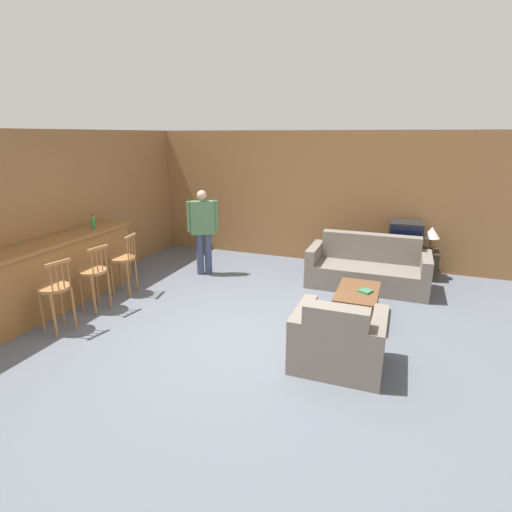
{
  "coord_description": "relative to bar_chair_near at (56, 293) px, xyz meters",
  "views": [
    {
      "loc": [
        1.82,
        -4.31,
        2.53
      ],
      "look_at": [
        -0.09,
        0.82,
        0.85
      ],
      "focal_mm": 28.0,
      "sensor_mm": 36.0,
      "label": 1
    }
  ],
  "objects": [
    {
      "name": "armchair_near",
      "position": [
        3.62,
        0.41,
        -0.24
      ],
      "size": [
        0.99,
        0.83,
        0.84
      ],
      "color": "#70665B",
      "rests_on": "ground_plane"
    },
    {
      "name": "bar_chair_near",
      "position": [
        0.0,
        0.0,
        0.0
      ],
      "size": [
        0.47,
        0.47,
        1.0
      ],
      "color": "#996638",
      "rests_on": "ground_plane"
    },
    {
      "name": "ground_plane",
      "position": [
        2.32,
        0.68,
        -0.54
      ],
      "size": [
        24.0,
        24.0,
        0.0
      ],
      "primitive_type": "plane",
      "color": "#565B66"
    },
    {
      "name": "tv_unit",
      "position": [
        4.25,
        3.95,
        -0.29
      ],
      "size": [
        1.19,
        0.51,
        0.5
      ],
      "color": "#2D2319",
      "rests_on": "ground_plane"
    },
    {
      "name": "coffee_table",
      "position": [
        3.67,
        1.72,
        -0.17
      ],
      "size": [
        0.56,
        0.95,
        0.44
      ],
      "color": "brown",
      "rests_on": "ground_plane"
    },
    {
      "name": "book_on_table",
      "position": [
        3.78,
        1.7,
        -0.09
      ],
      "size": [
        0.21,
        0.21,
        0.03
      ],
      "color": "#33704C",
      "rests_on": "coffee_table"
    },
    {
      "name": "wall_back",
      "position": [
        2.32,
        4.32,
        0.76
      ],
      "size": [
        9.4,
        0.08,
        2.6
      ],
      "color": "olive",
      "rests_on": "ground_plane"
    },
    {
      "name": "bottle",
      "position": [
        -0.56,
        1.41,
        0.61
      ],
      "size": [
        0.07,
        0.07,
        0.24
      ],
      "color": "#2D7F3D",
      "rests_on": "bar_counter"
    },
    {
      "name": "bar_chair_far",
      "position": [
        0.0,
        1.38,
        0.0
      ],
      "size": [
        0.47,
        0.47,
        1.0
      ],
      "color": "#996638",
      "rests_on": "ground_plane"
    },
    {
      "name": "person_by_window",
      "position": [
        0.75,
        2.71,
        0.34
      ],
      "size": [
        0.5,
        0.36,
        1.57
      ],
      "color": "#384260",
      "rests_on": "ground_plane"
    },
    {
      "name": "wall_left",
      "position": [
        -0.95,
        2.0,
        0.76
      ],
      "size": [
        0.08,
        8.63,
        2.6
      ],
      "color": "olive",
      "rests_on": "ground_plane"
    },
    {
      "name": "bar_counter",
      "position": [
        -0.62,
        0.68,
        -0.01
      ],
      "size": [
        0.55,
        2.75,
        1.04
      ],
      "color": "brown",
      "rests_on": "ground_plane"
    },
    {
      "name": "couch_far",
      "position": [
        3.68,
        3.12,
        -0.24
      ],
      "size": [
        1.99,
        0.87,
        0.87
      ],
      "color": "#70665B",
      "rests_on": "ground_plane"
    },
    {
      "name": "tv",
      "position": [
        4.25,
        3.95,
        0.22
      ],
      "size": [
        0.58,
        0.53,
        0.51
      ],
      "color": "black",
      "rests_on": "tv_unit"
    },
    {
      "name": "bar_chair_mid",
      "position": [
        0.0,
        0.7,
        0.0
      ],
      "size": [
        0.46,
        0.46,
        1.0
      ],
      "color": "#996638",
      "rests_on": "ground_plane"
    },
    {
      "name": "table_lamp",
      "position": [
        4.68,
        3.95,
        0.29
      ],
      "size": [
        0.29,
        0.29,
        0.45
      ],
      "color": "brown",
      "rests_on": "tv_unit"
    }
  ]
}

